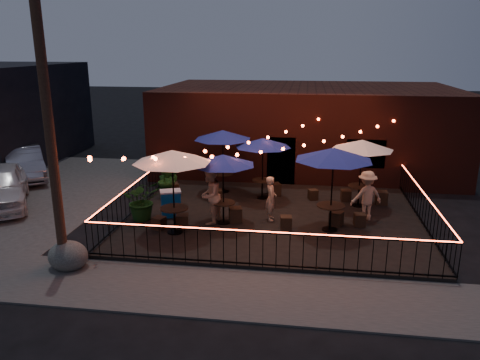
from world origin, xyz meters
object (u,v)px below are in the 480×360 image
at_px(cafe_table_0, 172,158).
at_px(cafe_table_2, 223,161).
at_px(cooler, 171,203).
at_px(utility_pole, 49,125).
at_px(cafe_table_1, 223,136).
at_px(boulder, 68,256).
at_px(cafe_table_5, 362,146).
at_px(cafe_table_4, 334,155).
at_px(cafe_table_3, 263,143).

bearing_deg(cafe_table_0, cafe_table_2, 37.06).
height_order(cafe_table_2, cooler, cafe_table_2).
height_order(utility_pole, cafe_table_1, utility_pole).
xyz_separation_m(cooler, boulder, (-1.73, -4.04, -0.24)).
relative_size(cafe_table_5, boulder, 2.54).
bearing_deg(cafe_table_4, boulder, -153.86).
height_order(cafe_table_0, cafe_table_2, cafe_table_0).
xyz_separation_m(cafe_table_1, cooler, (-1.30, -3.08, -1.86)).
height_order(cafe_table_4, cafe_table_5, cafe_table_4).
bearing_deg(cafe_table_0, cafe_table_3, 58.31).
xyz_separation_m(utility_pole, cafe_table_1, (3.14, 7.15, -1.52)).
xyz_separation_m(cafe_table_1, cafe_table_5, (5.30, -1.00, -0.04)).
bearing_deg(cafe_table_1, cooler, -112.97).
bearing_deg(utility_pole, boulder, 14.01).
bearing_deg(utility_pole, cafe_table_5, 36.03).
bearing_deg(cafe_table_0, cafe_table_4, 10.61).
bearing_deg(cooler, cafe_table_1, 46.75).
bearing_deg(boulder, cafe_table_0, 48.96).
bearing_deg(cafe_table_5, cafe_table_2, -152.24).
xyz_separation_m(cafe_table_0, cafe_table_4, (4.92, 0.92, 0.03)).
distance_m(utility_pole, cafe_table_1, 7.95).
height_order(cafe_table_2, boulder, cafe_table_2).
distance_m(cafe_table_1, boulder, 8.01).
relative_size(utility_pole, cafe_table_3, 3.34).
height_order(cafe_table_0, cooler, cafe_table_0).
bearing_deg(cafe_table_5, boulder, -143.72).
relative_size(cafe_table_4, cooler, 3.38).
bearing_deg(boulder, cafe_table_4, 26.14).
height_order(cafe_table_1, cooler, cafe_table_1).
relative_size(utility_pole, cafe_table_4, 2.51).
height_order(utility_pole, cafe_table_3, utility_pole).
bearing_deg(cafe_table_0, boulder, -131.04).
relative_size(utility_pole, cafe_table_0, 2.51).
bearing_deg(utility_pole, cafe_table_4, 25.96).
xyz_separation_m(utility_pole, cafe_table_3, (4.80, 6.55, -1.66)).
xyz_separation_m(utility_pole, cafe_table_4, (7.30, 3.55, -1.36)).
distance_m(utility_pole, cafe_table_5, 10.56).
height_order(utility_pole, cafe_table_0, utility_pole).
distance_m(cafe_table_0, boulder, 4.11).
xyz_separation_m(cafe_table_0, cafe_table_5, (6.07, 3.51, -0.17)).
xyz_separation_m(utility_pole, boulder, (0.11, 0.03, -3.61)).
xyz_separation_m(utility_pole, cafe_table_5, (8.45, 6.15, -1.56)).
xyz_separation_m(cafe_table_1, cafe_table_3, (1.66, -0.59, -0.15)).
bearing_deg(cafe_table_2, cooler, 168.76).
bearing_deg(cooler, cafe_table_3, 19.68).
xyz_separation_m(utility_pole, cafe_table_0, (2.38, 2.63, -1.38)).
distance_m(cafe_table_2, cafe_table_5, 5.28).
height_order(utility_pole, cooler, utility_pole).
bearing_deg(cafe_table_3, cafe_table_5, -6.38).
bearing_deg(cooler, cafe_table_0, -89.62).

